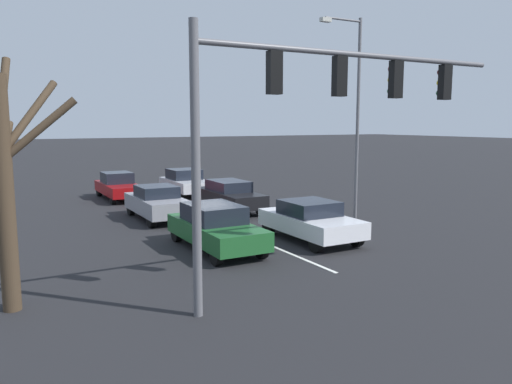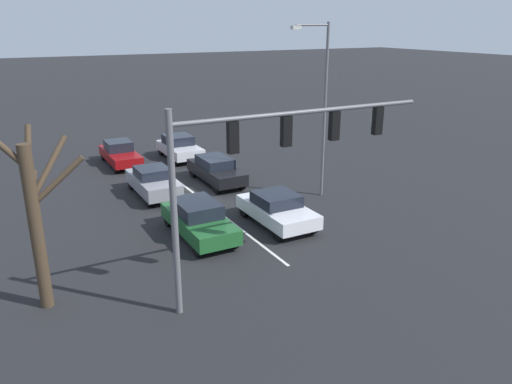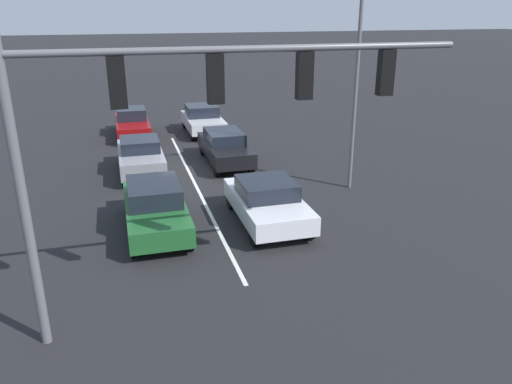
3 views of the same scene
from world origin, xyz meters
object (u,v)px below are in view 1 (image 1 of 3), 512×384
at_px(car_maroon_midlane_third, 118,186).
at_px(bare_tree_near, 7,173).
at_px(car_darkgreen_midlane_front, 215,227).
at_px(car_black_leftlane_second, 230,195).
at_px(car_gray_midlane_second, 157,202).
at_px(street_lamp_left_shoulder, 354,106).
at_px(car_silver_leftlane_third, 186,182).
at_px(car_white_leftlane_front, 310,220).
at_px(traffic_signal_gantry, 318,100).

distance_m(car_maroon_midlane_third, bare_tree_near, 16.73).
relative_size(car_darkgreen_midlane_front, car_black_leftlane_second, 0.99).
distance_m(car_darkgreen_midlane_front, car_black_leftlane_second, 7.33).
distance_m(car_gray_midlane_second, street_lamp_left_shoulder, 9.44).
relative_size(car_darkgreen_midlane_front, car_silver_leftlane_third, 1.09).
bearing_deg(car_maroon_midlane_third, bare_tree_near, 68.38).
relative_size(car_white_leftlane_front, car_black_leftlane_second, 0.92).
height_order(car_white_leftlane_front, car_black_leftlane_second, car_black_leftlane_second).
height_order(car_darkgreen_midlane_front, car_silver_leftlane_third, car_silver_leftlane_third).
distance_m(car_gray_midlane_second, car_black_leftlane_second, 3.74).
bearing_deg(car_black_leftlane_second, car_silver_leftlane_third, -90.51).
distance_m(car_black_leftlane_second, traffic_signal_gantry, 12.55).
bearing_deg(car_silver_leftlane_third, traffic_signal_gantry, 79.31).
bearing_deg(car_gray_midlane_second, car_black_leftlane_second, -173.57).
relative_size(car_black_leftlane_second, street_lamp_left_shoulder, 0.53).
relative_size(car_gray_midlane_second, car_maroon_midlane_third, 0.94).
bearing_deg(car_black_leftlane_second, traffic_signal_gantry, 74.24).
bearing_deg(bare_tree_near, car_black_leftlane_second, -137.33).
height_order(car_darkgreen_midlane_front, street_lamp_left_shoulder, street_lamp_left_shoulder).
height_order(car_gray_midlane_second, bare_tree_near, bare_tree_near).
distance_m(traffic_signal_gantry, street_lamp_left_shoulder, 9.86).
relative_size(car_gray_midlane_second, car_silver_leftlane_third, 1.02).
xyz_separation_m(traffic_signal_gantry, bare_tree_near, (6.61, -2.39, -1.64)).
distance_m(car_white_leftlane_front, car_black_leftlane_second, 6.82).
height_order(car_white_leftlane_front, street_lamp_left_shoulder, street_lamp_left_shoulder).
xyz_separation_m(car_white_leftlane_front, car_black_leftlane_second, (-0.11, -6.82, 0.03)).
bearing_deg(car_gray_midlane_second, car_maroon_midlane_third, -89.75).
bearing_deg(street_lamp_left_shoulder, car_white_leftlane_front, 31.30).
height_order(traffic_signal_gantry, bare_tree_near, traffic_signal_gantry).
relative_size(car_white_leftlane_front, street_lamp_left_shoulder, 0.49).
height_order(car_black_leftlane_second, traffic_signal_gantry, traffic_signal_gantry).
height_order(car_silver_leftlane_third, traffic_signal_gantry, traffic_signal_gantry).
bearing_deg(traffic_signal_gantry, car_white_leftlane_front, -123.90).
bearing_deg(car_black_leftlane_second, car_gray_midlane_second, 6.43).
bearing_deg(car_darkgreen_midlane_front, car_maroon_midlane_third, -89.51).
relative_size(traffic_signal_gantry, street_lamp_left_shoulder, 1.06).
relative_size(car_gray_midlane_second, traffic_signal_gantry, 0.47).
bearing_deg(car_black_leftlane_second, bare_tree_near, 42.67).
relative_size(car_black_leftlane_second, car_maroon_midlane_third, 1.01).
bearing_deg(car_white_leftlane_front, car_silver_leftlane_third, -90.75).
distance_m(car_silver_leftlane_third, bare_tree_near, 18.14).
relative_size(car_maroon_midlane_third, bare_tree_near, 0.76).
bearing_deg(car_black_leftlane_second, street_lamp_left_shoulder, 129.74).
bearing_deg(street_lamp_left_shoulder, car_darkgreen_midlane_front, 14.37).
height_order(car_gray_midlane_second, car_silver_leftlane_third, car_silver_leftlane_third).
relative_size(car_silver_leftlane_third, bare_tree_near, 0.70).
xyz_separation_m(car_darkgreen_midlane_front, car_maroon_midlane_third, (0.11, -12.69, -0.04)).
relative_size(car_maroon_midlane_third, street_lamp_left_shoulder, 0.53).
bearing_deg(car_white_leftlane_front, bare_tree_near, 13.05).
bearing_deg(car_silver_leftlane_third, car_darkgreen_midlane_front, 73.35).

